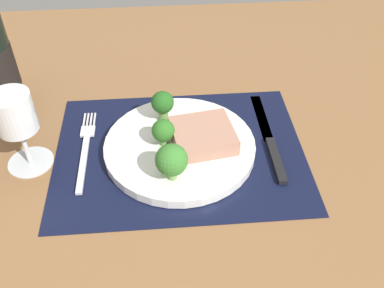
{
  "coord_description": "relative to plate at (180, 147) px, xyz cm",
  "views": [
    {
      "loc": [
        -2.24,
        -52.6,
        49.82
      ],
      "look_at": [
        1.99,
        -0.34,
        1.9
      ],
      "focal_mm": 40.99,
      "sensor_mm": 36.0,
      "label": 1
    }
  ],
  "objects": [
    {
      "name": "ground_plane",
      "position": [
        0.0,
        0.0,
        -2.6
      ],
      "size": [
        140.0,
        110.0,
        3.0
      ],
      "primitive_type": "cube",
      "color": "brown"
    },
    {
      "name": "placemat",
      "position": [
        0.0,
        0.0,
        -0.95
      ],
      "size": [
        40.72,
        30.77,
        0.3
      ],
      "primitive_type": "cube",
      "color": "black",
      "rests_on": "ground_plane"
    },
    {
      "name": "plate",
      "position": [
        0.0,
        0.0,
        0.0
      ],
      "size": [
        24.67,
        24.67,
        1.6
      ],
      "primitive_type": "cylinder",
      "color": "white",
      "rests_on": "placemat"
    },
    {
      "name": "steak",
      "position": [
        3.77,
        0.47,
        2.18
      ],
      "size": [
        10.94,
        10.38,
        2.76
      ],
      "primitive_type": "cube",
      "rotation": [
        0.0,
        0.0,
        0.16
      ],
      "color": "tan",
      "rests_on": "plate"
    },
    {
      "name": "broccoli_back_left",
      "position": [
        -2.55,
        0.46,
        3.6
      ],
      "size": [
        3.68,
        3.68,
        4.74
      ],
      "color": "#6B994C",
      "rests_on": "plate"
    },
    {
      "name": "broccoli_front_edge",
      "position": [
        -2.42,
        6.32,
        4.25
      ],
      "size": [
        3.84,
        3.84,
        5.62
      ],
      "color": "#6B994C",
      "rests_on": "plate"
    },
    {
      "name": "broccoli_center",
      "position": [
        -1.56,
        -7.52,
        4.4
      ],
      "size": [
        4.84,
        4.84,
        6.1
      ],
      "color": "#6B994C",
      "rests_on": "plate"
    },
    {
      "name": "fork",
      "position": [
        -15.54,
        1.42,
        -0.55
      ],
      "size": [
        2.4,
        19.2,
        0.5
      ],
      "rotation": [
        0.0,
        0.0,
        0.06
      ],
      "color": "silver",
      "rests_on": "placemat"
    },
    {
      "name": "knife",
      "position": [
        15.22,
        0.53,
        -0.5
      ],
      "size": [
        1.8,
        23.0,
        0.8
      ],
      "rotation": [
        0.0,
        0.0,
        0.06
      ],
      "color": "black",
      "rests_on": "placemat"
    },
    {
      "name": "wine_glass",
      "position": [
        -24.09,
        -0.58,
        8.0
      ],
      "size": [
        7.23,
        7.23,
        13.32
      ],
      "color": "silver",
      "rests_on": "ground_plane"
    }
  ]
}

